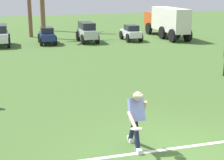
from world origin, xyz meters
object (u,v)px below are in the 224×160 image
Objects in this scene: parked_car_slot_b at (0,35)px; frisbee_in_flight at (136,129)px; parked_car_slot_d at (87,32)px; parked_car_slot_e at (131,33)px; parked_car_slot_c at (47,35)px; box_truck at (167,21)px; frisbee_thrower at (136,116)px.

frisbee_in_flight is at bearing -82.00° from parked_car_slot_b.
parked_car_slot_d is (5.62, -0.27, 0.00)m from parked_car_slot_b.
parked_car_slot_c is at bearing 175.09° from parked_car_slot_e.
box_truck is at bearing 10.45° from parked_car_slot_e.
parked_car_slot_b is 8.73m from parked_car_slot_e.
parked_car_slot_d is (3.03, 15.78, -0.08)m from frisbee_thrower.
parked_car_slot_b is at bearing 98.00° from frisbee_in_flight.
parked_car_slot_e is at bearing -4.91° from parked_car_slot_c.
frisbee_thrower is 16.07m from parked_car_slot_d.
parked_car_slot_b is at bearing 177.29° from parked_car_slot_d.
frisbee_in_flight is 19.12m from box_truck.
frisbee_in_flight is 0.14× the size of parked_car_slot_c.
parked_car_slot_c and parked_car_slot_e have the same top height.
frisbee_thrower is at bearing -111.61° from parked_car_slot_e.
parked_car_slot_d is (2.69, -0.17, 0.16)m from parked_car_slot_c.
frisbee_thrower reaches higher than frisbee_in_flight.
parked_car_slot_d is at bearing -177.82° from box_truck.
box_truck is (9.18, 16.02, 0.43)m from frisbee_thrower.
parked_car_slot_c reaches higher than frisbee_in_flight.
parked_car_slot_b is 1.01× the size of parked_car_slot_d.
frisbee_in_flight is (-0.25, -0.61, -0.02)m from frisbee_thrower.
parked_car_slot_b is 1.09× the size of parked_car_slot_c.
frisbee_thrower is at bearing 67.90° from frisbee_in_flight.
frisbee_in_flight is 0.14× the size of parked_car_slot_e.
parked_car_slot_e is (3.09, -0.33, -0.16)m from parked_car_slot_d.
frisbee_in_flight is 16.57m from parked_car_slot_c.
box_truck is at bearing 2.18° from parked_car_slot_d.
parked_car_slot_d reaches higher than frisbee_in_flight.
parked_car_slot_b is 0.41× the size of box_truck.
parked_car_slot_b is at bearing 99.16° from frisbee_thrower.
parked_car_slot_b is (-2.34, 16.66, -0.05)m from frisbee_in_flight.
frisbee_in_flight is 0.13× the size of parked_car_slot_d.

